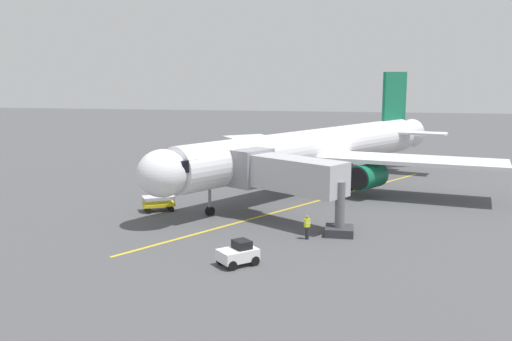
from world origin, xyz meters
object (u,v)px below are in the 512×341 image
object	(u,v)px
jet_bridge	(280,174)
baggage_cart_near_nose	(159,203)
ground_crew_wing_walker	(166,188)
ground_crew_marshaller	(307,227)
airplane	(314,150)
tug_portside	(238,254)

from	to	relation	value
jet_bridge	baggage_cart_near_nose	xyz separation A→B (m)	(10.47, -1.55, -3.11)
ground_crew_wing_walker	ground_crew_marshaller	bearing A→B (deg)	141.42
jet_bridge	ground_crew_wing_walker	world-z (taller)	jet_bridge
airplane	jet_bridge	distance (m)	12.50
ground_crew_wing_walker	baggage_cart_near_nose	size ratio (longest dim) A/B	0.58
tug_portside	airplane	bearing A→B (deg)	-97.23
ground_crew_marshaller	tug_portside	xyz separation A→B (m)	(3.68, 6.06, -0.18)
airplane	tug_portside	bearing A→B (deg)	82.77
ground_crew_marshaller	ground_crew_wing_walker	distance (m)	17.89
jet_bridge	ground_crew_wing_walker	size ratio (longest dim) A/B	6.18
ground_crew_marshaller	ground_crew_wing_walker	size ratio (longest dim) A/B	1.00
ground_crew_marshaller	baggage_cart_near_nose	distance (m)	14.32
jet_bridge	ground_crew_wing_walker	bearing A→B (deg)	-29.95
jet_bridge	ground_crew_marshaller	size ratio (longest dim) A/B	6.18
ground_crew_marshaller	baggage_cart_near_nose	size ratio (longest dim) A/B	0.58
jet_bridge	airplane	bearing A→B (deg)	-97.96
baggage_cart_near_nose	ground_crew_marshaller	bearing A→B (deg)	154.86
jet_bridge	ground_crew_marshaller	world-z (taller)	jet_bridge
ground_crew_marshaller	airplane	bearing A→B (deg)	-87.42
ground_crew_marshaller	tug_portside	bearing A→B (deg)	58.76
baggage_cart_near_nose	tug_portside	xyz separation A→B (m)	(-9.28, 12.14, 0.05)
ground_crew_wing_walker	tug_portside	distance (m)	20.07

